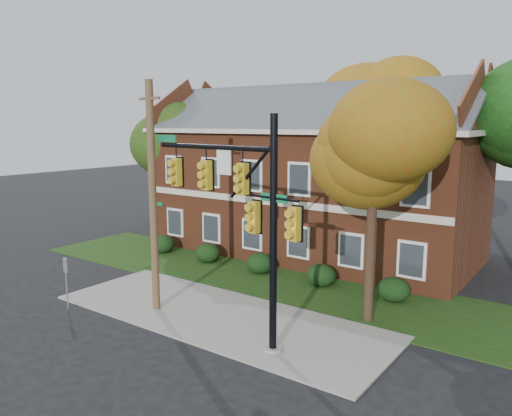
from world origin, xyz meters
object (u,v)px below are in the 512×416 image
Objects in this scene: hedge_far_right at (394,290)px; tree_near_right at (379,148)px; traffic_signal at (242,204)px; utility_pole at (153,197)px; hedge_left at (208,253)px; sign_post at (66,275)px; hedge_center at (260,263)px; hedge_right at (321,275)px; tree_left_rear at (177,136)px; apartment_building at (313,168)px; hedge_far_left at (163,244)px; tree_far_rear at (388,104)px.

hedge_far_right is 0.16× the size of tree_near_right.
utility_pole is (-4.60, 0.25, -0.21)m from traffic_signal.
sign_post reaches higher than hedge_left.
hedge_center is 0.18× the size of traffic_signal.
hedge_right is 8.15m from traffic_signal.
hedge_right is 3.50m from hedge_far_right.
hedge_far_right is at bearing -13.89° from tree_left_rear.
utility_pole is (-0.50, -11.87, -0.33)m from apartment_building.
hedge_far_left is 1.00× the size of hedge_right.
tree_left_rear is at bearing 142.70° from utility_pole.
utility_pole is at bearing -94.32° from hedge_center.
hedge_far_left is at bearing 119.19° from sign_post.
traffic_signal is (-2.90, -6.87, 4.34)m from hedge_far_right.
hedge_left is 0.15× the size of utility_pole.
tree_near_right is at bearing -69.73° from tree_far_rear.
hedge_right is (10.50, 0.00, 0.00)m from hedge_far_left.
sign_post is at bearing -104.08° from apartment_building.
apartment_building is at bearing 56.33° from hedge_left.
apartment_building is at bearing 131.77° from tree_near_right.
tree_left_rear is (-6.23, 4.14, 6.16)m from hedge_left.
tree_near_right reaches higher than hedge_center.
traffic_signal is 8.52m from sign_post.
traffic_signal is 0.85× the size of utility_pole.
tree_far_rear reaches higher than hedge_center.
tree_far_rear is (4.84, 13.09, 8.32)m from hedge_left.
hedge_far_left is 10.50m from hedge_right.
hedge_far_right is at bearing -36.89° from apartment_building.
hedge_left is 10.50m from hedge_far_right.
tree_left_rear is at bearing -141.03° from tree_far_rear.
tree_far_rear reaches higher than tree_near_right.
hedge_far_right is at bearing 73.69° from traffic_signal.
tree_near_right is at bearing 58.83° from traffic_signal.
hedge_left is 7.00m from hedge_right.
apartment_building is 14.81m from sign_post.
tree_left_rear is (-9.73, 4.14, 6.16)m from hedge_center.
hedge_left is 0.16× the size of tree_left_rear.
hedge_far_left is 9.43m from sign_post.
hedge_far_left is 10.16m from utility_pole.
tree_near_right is 5.42m from traffic_signal.
hedge_right is at bearing 0.00° from hedge_center.
apartment_building is 8.68× the size of sign_post.
sign_post is at bearing -140.36° from hedge_far_right.
traffic_signal reaches higher than sign_post.
tree_near_right is (14.22, -2.83, 6.14)m from hedge_far_left.
hedge_center is at bearing 97.75° from utility_pole.
apartment_building is 13.43× the size of hedge_center.
sign_post is (6.23, -12.84, -5.21)m from tree_left_rear.
hedge_center is 0.65× the size of sign_post.
utility_pole is 4.85m from sign_post.
utility_pole is at bearing -176.53° from traffic_signal.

